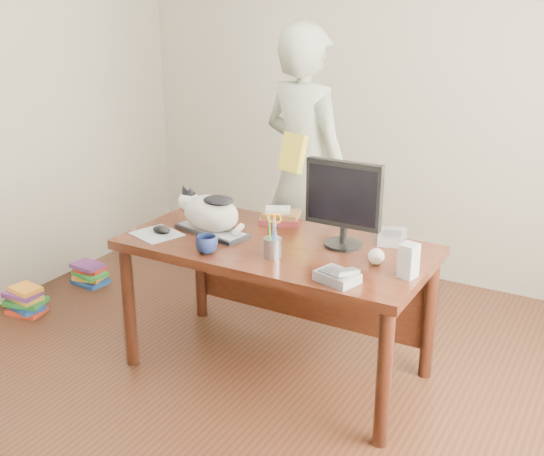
{
  "coord_description": "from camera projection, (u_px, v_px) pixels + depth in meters",
  "views": [
    {
      "loc": [
        1.6,
        -2.29,
        2.03
      ],
      "look_at": [
        0.0,
        0.55,
        0.85
      ],
      "focal_mm": 45.0,
      "sensor_mm": 36.0,
      "label": 1
    }
  ],
  "objects": [
    {
      "name": "room",
      "position": [
        208.0,
        155.0,
        2.85
      ],
      "size": [
        4.5,
        4.5,
        4.5
      ],
      "color": "black",
      "rests_on": "ground"
    },
    {
      "name": "desk",
      "position": [
        284.0,
        264.0,
        3.66
      ],
      "size": [
        1.6,
        0.8,
        0.75
      ],
      "color": "black",
      "rests_on": "ground"
    },
    {
      "name": "keyboard",
      "position": [
        212.0,
        231.0,
        3.68
      ],
      "size": [
        0.45,
        0.25,
        0.03
      ],
      "rotation": [
        0.0,
        0.0,
        -0.21
      ],
      "color": "black",
      "rests_on": "desk"
    },
    {
      "name": "cat",
      "position": [
        209.0,
        211.0,
        3.65
      ],
      "size": [
        0.42,
        0.26,
        0.24
      ],
      "rotation": [
        0.0,
        0.0,
        -0.21
      ],
      "color": "silver",
      "rests_on": "keyboard"
    },
    {
      "name": "monitor",
      "position": [
        344.0,
        199.0,
        3.41
      ],
      "size": [
        0.4,
        0.2,
        0.45
      ],
      "rotation": [
        0.0,
        0.0,
        -0.0
      ],
      "color": "black",
      "rests_on": "desk"
    },
    {
      "name": "pen_cup",
      "position": [
        273.0,
        245.0,
        3.34
      ],
      "size": [
        0.1,
        0.1,
        0.23
      ],
      "rotation": [
        0.0,
        0.0,
        0.18
      ],
      "color": "gray",
      "rests_on": "desk"
    },
    {
      "name": "mousepad",
      "position": [
        157.0,
        234.0,
        3.67
      ],
      "size": [
        0.29,
        0.28,
        0.01
      ],
      "rotation": [
        0.0,
        0.0,
        -0.32
      ],
      "color": "#A3A6AE",
      "rests_on": "desk"
    },
    {
      "name": "mouse",
      "position": [
        162.0,
        230.0,
        3.66
      ],
      "size": [
        0.12,
        0.1,
        0.04
      ],
      "rotation": [
        0.0,
        0.0,
        -0.32
      ],
      "color": "black",
      "rests_on": "mousepad"
    },
    {
      "name": "coffee_mug",
      "position": [
        207.0,
        244.0,
        3.41
      ],
      "size": [
        0.14,
        0.14,
        0.09
      ],
      "primitive_type": "imported",
      "rotation": [
        0.0,
        0.0,
        0.27
      ],
      "color": "#0D1537",
      "rests_on": "desk"
    },
    {
      "name": "phone",
      "position": [
        338.0,
        276.0,
        3.08
      ],
      "size": [
        0.21,
        0.18,
        0.08
      ],
      "rotation": [
        0.0,
        0.0,
        -0.28
      ],
      "color": "slate",
      "rests_on": "desk"
    },
    {
      "name": "speaker",
      "position": [
        409.0,
        261.0,
        3.11
      ],
      "size": [
        0.09,
        0.09,
        0.16
      ],
      "rotation": [
        0.0,
        0.0,
        -0.2
      ],
      "color": "#ADADAF",
      "rests_on": "desk"
    },
    {
      "name": "baseball",
      "position": [
        376.0,
        256.0,
        3.27
      ],
      "size": [
        0.08,
        0.08,
        0.08
      ],
      "rotation": [
        0.0,
        0.0,
        0.33
      ],
      "color": "#EFE7CF",
      "rests_on": "desk"
    },
    {
      "name": "book_stack",
      "position": [
        280.0,
        216.0,
        3.84
      ],
      "size": [
        0.26,
        0.23,
        0.08
      ],
      "rotation": [
        0.0,
        0.0,
        0.35
      ],
      "color": "#521519",
      "rests_on": "desk"
    },
    {
      "name": "calculator",
      "position": [
        392.0,
        237.0,
        3.56
      ],
      "size": [
        0.19,
        0.22,
        0.06
      ],
      "rotation": [
        0.0,
        0.0,
        0.28
      ],
      "color": "slate",
      "rests_on": "desk"
    },
    {
      "name": "person",
      "position": [
        305.0,
        169.0,
        4.34
      ],
      "size": [
        0.76,
        0.61,
        1.82
      ],
      "primitive_type": "imported",
      "rotation": [
        0.0,
        0.0,
        2.84
      ],
      "color": "silver",
      "rests_on": "ground"
    },
    {
      "name": "held_book",
      "position": [
        293.0,
        153.0,
        4.16
      ],
      "size": [
        0.19,
        0.15,
        0.24
      ],
      "rotation": [
        0.0,
        0.0,
        -0.3
      ],
      "color": "yellow",
      "rests_on": "person"
    },
    {
      "name": "book_pile_a",
      "position": [
        26.0,
        300.0,
        4.41
      ],
      "size": [
        0.27,
        0.22,
        0.18
      ],
      "color": "#B02B19",
      "rests_on": "ground"
    },
    {
      "name": "book_pile_b",
      "position": [
        90.0,
        274.0,
        4.85
      ],
      "size": [
        0.26,
        0.2,
        0.15
      ],
      "color": "navy",
      "rests_on": "ground"
    }
  ]
}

